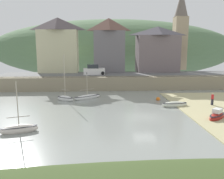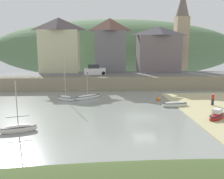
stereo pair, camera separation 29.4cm
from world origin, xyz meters
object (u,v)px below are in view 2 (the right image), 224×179
object	(u,v)px
waterfront_building_right	(158,49)
church_with_spire	(182,29)
person_near_water	(213,99)
waterfront_building_left	(59,45)
dinghy_open_wooden	(87,97)
fishing_boat_green	(18,129)
sailboat_tall_mast	(66,98)
rowboat_small_beached	(175,105)
parked_car_near_slipway	(95,70)
waterfront_building_centre	(110,45)
mooring_buoy	(158,99)
motorboat_with_cabin	(217,116)

from	to	relation	value
waterfront_building_right	church_with_spire	world-z (taller)	church_with_spire
person_near_water	church_with_spire	bearing A→B (deg)	82.12
waterfront_building_left	dinghy_open_wooden	world-z (taller)	waterfront_building_left
fishing_boat_green	sailboat_tall_mast	size ratio (longest dim) A/B	0.73
waterfront_building_right	fishing_boat_green	distance (m)	36.29
rowboat_small_beached	parked_car_near_slipway	distance (m)	19.80
waterfront_building_left	dinghy_open_wooden	bearing A→B (deg)	-67.12
waterfront_building_right	rowboat_small_beached	size ratio (longest dim) A/B	2.63
sailboat_tall_mast	parked_car_near_slipway	size ratio (longest dim) A/B	1.66
fishing_boat_green	person_near_water	world-z (taller)	fishing_boat_green
waterfront_building_centre	fishing_boat_green	size ratio (longest dim) A/B	2.18
rowboat_small_beached	mooring_buoy	xyz separation A→B (m)	(-1.30, 3.76, -0.10)
parked_car_near_slipway	motorboat_with_cabin	bearing A→B (deg)	-60.16
waterfront_building_right	dinghy_open_wooden	world-z (taller)	waterfront_building_right
motorboat_with_cabin	mooring_buoy	distance (m)	10.42
waterfront_building_right	motorboat_with_cabin	xyz separation A→B (m)	(0.44, -26.51, -6.83)
waterfront_building_centre	dinghy_open_wooden	distance (m)	17.62
parked_car_near_slipway	waterfront_building_left	bearing A→B (deg)	146.10
waterfront_building_left	mooring_buoy	size ratio (longest dim) A/B	19.00
waterfront_building_left	mooring_buoy	bearing A→B (deg)	-45.03
parked_car_near_slipway	mooring_buoy	bearing A→B (deg)	-54.71
waterfront_building_right	sailboat_tall_mast	size ratio (longest dim) A/B	1.36
church_with_spire	fishing_boat_green	distance (m)	43.91
church_with_spire	dinghy_open_wooden	distance (m)	30.25
church_with_spire	parked_car_near_slipway	world-z (taller)	church_with_spire
dinghy_open_wooden	parked_car_near_slipway	distance (m)	11.23
church_with_spire	waterfront_building_right	bearing A→B (deg)	-146.70
parked_car_near_slipway	mooring_buoy	world-z (taller)	parked_car_near_slipway
rowboat_small_beached	sailboat_tall_mast	world-z (taller)	sailboat_tall_mast
waterfront_building_right	dinghy_open_wooden	size ratio (longest dim) A/B	2.21
church_with_spire	dinghy_open_wooden	world-z (taller)	church_with_spire
mooring_buoy	rowboat_small_beached	bearing A→B (deg)	-70.96
waterfront_building_right	person_near_water	size ratio (longest dim) A/B	5.82
rowboat_small_beached	motorboat_with_cabin	size ratio (longest dim) A/B	1.19
waterfront_building_left	mooring_buoy	xyz separation A→B (m)	(16.97, -16.98, -7.87)
motorboat_with_cabin	parked_car_near_slipway	world-z (taller)	parked_car_near_slipway
waterfront_building_right	church_with_spire	distance (m)	8.49
waterfront_building_left	waterfront_building_right	bearing A→B (deg)	0.00
waterfront_building_right	person_near_water	distance (m)	21.68
waterfront_building_left	sailboat_tall_mast	size ratio (longest dim) A/B	1.60
church_with_spire	parked_car_near_slipway	bearing A→B (deg)	-156.45
sailboat_tall_mast	parked_car_near_slipway	world-z (taller)	sailboat_tall_mast
waterfront_building_centre	rowboat_small_beached	world-z (taller)	waterfront_building_centre
rowboat_small_beached	parked_car_near_slipway	bearing A→B (deg)	118.36
waterfront_building_left	waterfront_building_right	distance (m)	20.77
waterfront_building_centre	fishing_boat_green	world-z (taller)	waterfront_building_centre
dinghy_open_wooden	mooring_buoy	world-z (taller)	dinghy_open_wooden
rowboat_small_beached	waterfront_building_centre	bearing A→B (deg)	105.02
mooring_buoy	fishing_boat_green	bearing A→B (deg)	-142.50
fishing_boat_green	person_near_water	bearing A→B (deg)	3.85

